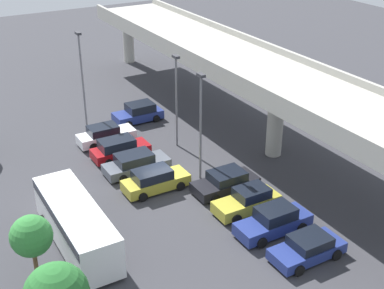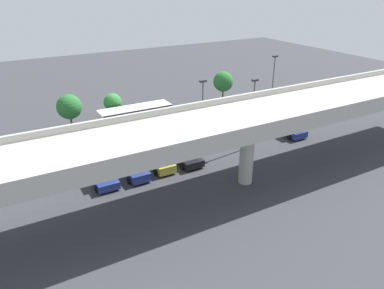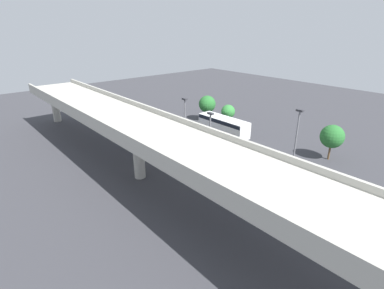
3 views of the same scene
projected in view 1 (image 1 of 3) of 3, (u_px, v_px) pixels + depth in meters
ground_plane at (165, 185)px, 37.82m from camera, size 118.77×118.77×0.00m
highway_overpass at (278, 83)px, 39.51m from camera, size 56.67×7.11×7.09m
parked_car_0 at (139, 113)px, 47.65m from camera, size 2.22×4.31×1.62m
parked_car_1 at (106, 135)px, 43.55m from camera, size 2.02×4.68×1.58m
parked_car_2 at (119, 149)px, 41.27m from camera, size 2.08×4.47×1.60m
parked_car_3 at (136, 163)px, 39.23m from camera, size 2.18×4.86×1.52m
parked_car_4 at (155, 180)px, 36.93m from camera, size 2.07×4.64×1.61m
parked_car_5 at (226, 182)px, 36.81m from camera, size 2.25×4.62×1.49m
parked_car_6 at (248, 201)px, 34.57m from camera, size 2.01×4.44×1.62m
parked_car_7 at (274, 221)px, 32.46m from camera, size 2.06×4.86×1.70m
parked_car_8 at (308, 248)px, 30.28m from camera, size 2.18×4.39×1.40m
shuttle_bus at (76, 222)px, 30.91m from camera, size 8.78×2.75×2.72m
lamp_post_near_aisle at (82, 74)px, 44.52m from camera, size 0.70×0.35×8.43m
lamp_post_mid_lot at (176, 94)px, 41.54m from camera, size 0.70×0.35×7.56m
lamp_post_by_overpass at (201, 119)px, 36.68m from camera, size 0.70×0.35×7.92m
tree_front_centre at (31, 236)px, 27.70m from camera, size 2.25×2.25×3.94m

